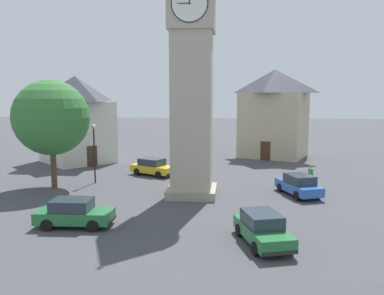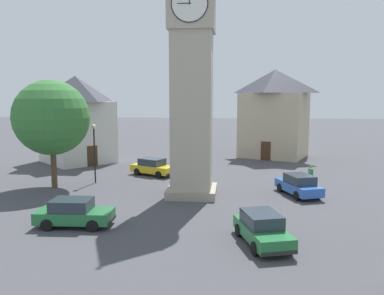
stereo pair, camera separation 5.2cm
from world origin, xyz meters
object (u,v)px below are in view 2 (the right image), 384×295
at_px(clock_tower, 192,22).
at_px(pedestrian, 311,174).
at_px(building_shop_left, 77,119).
at_px(tree, 51,118).
at_px(lamp_post, 94,144).
at_px(car_silver_kerb, 262,229).
at_px(building_terrace_right, 274,113).
at_px(car_white_side, 299,185).
at_px(car_red_corner, 74,213).
at_px(car_blue_kerb, 153,167).

bearing_deg(clock_tower, pedestrian, -157.17).
bearing_deg(building_shop_left, tree, 103.69).
bearing_deg(pedestrian, lamp_post, 2.01).
bearing_deg(car_silver_kerb, building_shop_left, -50.33).
distance_m(building_terrace_right, lamp_post, 22.60).
bearing_deg(car_white_side, building_terrace_right, -90.19).
bearing_deg(clock_tower, building_terrace_right, -112.04).
bearing_deg(car_white_side, car_red_corner, 31.27).
height_order(car_blue_kerb, tree, tree).
xyz_separation_m(car_white_side, tree, (18.59, -0.51, 4.70)).
distance_m(tree, building_shop_left, 12.04).
distance_m(car_red_corner, tree, 11.13).
distance_m(clock_tower, car_white_side, 13.69).
relative_size(clock_tower, building_terrace_right, 2.04).
height_order(car_silver_kerb, tree, tree).
xyz_separation_m(tree, building_shop_left, (2.84, -11.68, -0.75)).
distance_m(car_silver_kerb, tree, 18.94).
bearing_deg(car_silver_kerb, pedestrian, -110.49).
xyz_separation_m(car_blue_kerb, car_silver_kerb, (-8.56, 15.68, 0.00)).
bearing_deg(building_terrace_right, car_red_corner, 62.96).
xyz_separation_m(car_silver_kerb, car_red_corner, (10.06, -1.53, 0.00)).
relative_size(car_silver_kerb, car_white_side, 1.00).
distance_m(car_white_side, pedestrian, 3.34).
distance_m(car_white_side, building_shop_left, 24.97).
relative_size(car_white_side, pedestrian, 2.64).
xyz_separation_m(clock_tower, car_silver_kerb, (-4.32, 8.86, -11.34)).
bearing_deg(car_silver_kerb, tree, -33.65).
bearing_deg(car_white_side, lamp_post, -8.54).
bearing_deg(lamp_post, clock_tower, 159.00).
relative_size(car_blue_kerb, building_shop_left, 0.47).
distance_m(car_silver_kerb, car_white_side, 10.21).
xyz_separation_m(clock_tower, tree, (10.95, -1.31, -6.63)).
xyz_separation_m(car_red_corner, car_white_side, (-13.38, -8.13, 0.00)).
xyz_separation_m(car_white_side, building_shop_left, (21.44, -12.19, 3.95)).
distance_m(clock_tower, car_silver_kerb, 15.02).
bearing_deg(clock_tower, tree, -6.83).
bearing_deg(car_white_side, pedestrian, -115.19).
height_order(car_red_corner, car_white_side, same).
xyz_separation_m(car_blue_kerb, car_white_side, (-11.88, 6.02, 0.00)).
xyz_separation_m(car_red_corner, pedestrian, (-14.80, -11.14, 0.25)).
height_order(clock_tower, car_blue_kerb, clock_tower).
bearing_deg(clock_tower, car_white_side, -174.01).
bearing_deg(lamp_post, pedestrian, -177.99).
height_order(tree, lamp_post, tree).
bearing_deg(clock_tower, car_blue_kerb, -58.11).
xyz_separation_m(car_blue_kerb, tree, (6.71, 5.51, 4.70)).
bearing_deg(car_white_side, building_shop_left, -29.62).
relative_size(clock_tower, car_white_side, 4.65).
height_order(pedestrian, lamp_post, lamp_post).
distance_m(building_shop_left, building_terrace_right, 22.33).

